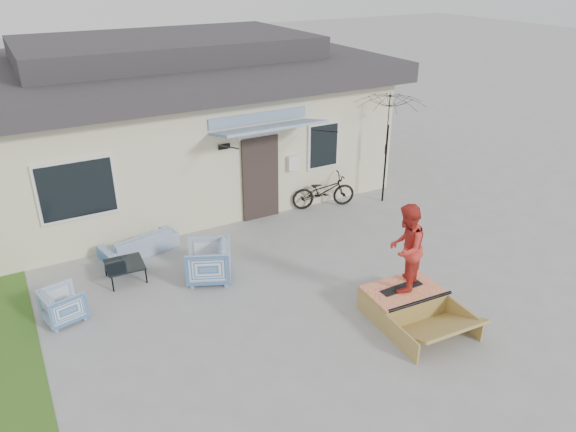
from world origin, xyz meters
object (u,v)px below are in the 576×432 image
loveseat (138,240)px  skate_ramp (402,300)px  skateboard (402,287)px  patio_umbrella (387,138)px  armchair_left (63,303)px  bicycle (323,188)px  armchair_right (208,260)px  skater (406,246)px  coffee_table (125,271)px

loveseat → skate_ramp: (3.66, -4.50, -0.10)m
skate_ramp → skateboard: size_ratio=2.11×
patio_umbrella → skateboard: bearing=-124.2°
patio_umbrella → skateboard: size_ratio=2.66×
armchair_left → patio_umbrella: size_ratio=0.30×
bicycle → patio_umbrella: bearing=-92.2°
armchair_left → armchair_right: bearing=-102.5°
patio_umbrella → skater: bearing=-124.2°
armchair_right → skate_ramp: 3.87m
armchair_left → coffee_table: size_ratio=0.94×
armchair_left → skate_ramp: size_ratio=0.38×
loveseat → skate_ramp: 5.81m
loveseat → skater: skater is taller
skater → skate_ramp: bearing=50.2°
patio_umbrella → skateboard: (-2.81, -4.13, -1.27)m
skate_ramp → skateboard: (0.00, 0.04, 0.25)m
loveseat → skate_ramp: bearing=117.3°
armchair_left → armchair_right: (2.78, 0.03, 0.10)m
patio_umbrella → skater: patio_umbrella is taller
bicycle → patio_umbrella: (1.60, -0.46, 1.21)m
armchair_right → bicycle: (3.93, 1.89, 0.10)m
loveseat → patio_umbrella: (6.47, -0.33, 1.42)m
loveseat → skater: 5.86m
armchair_right → bicycle: 4.36m
armchair_left → skate_ramp: (5.49, -2.72, -0.12)m
coffee_table → bicycle: 5.53m
coffee_table → skate_ramp: skate_ramp is taller
patio_umbrella → skater: 5.01m
armchair_right → skate_ramp: size_ratio=0.49×
skateboard → armchair_right: bearing=134.7°
armchair_right → skateboard: armchair_right is taller
patio_umbrella → skate_ramp: size_ratio=1.26×
loveseat → armchair_left: armchair_left is taller
coffee_table → skateboard: 5.47m
coffee_table → patio_umbrella: bearing=5.2°
skater → patio_umbrella: bearing=-160.9°
loveseat → bicycle: bearing=169.6°
armchair_left → loveseat: bearing=-58.7°
coffee_table → skater: size_ratio=0.45×
patio_umbrella → skate_ramp: patio_umbrella is taller
armchair_right → bicycle: bicycle is taller
coffee_table → patio_umbrella: patio_umbrella is taller
patio_umbrella → coffee_table: bearing=-174.8°
loveseat → bicycle: (4.88, 0.13, 0.21)m
patio_umbrella → armchair_right: bearing=-165.5°
armchair_left → patio_umbrella: (8.30, 1.46, 1.40)m
loveseat → coffee_table: (-0.53, -0.96, -0.14)m
loveseat → coffee_table: size_ratio=2.27×
coffee_table → skateboard: size_ratio=0.86×
armchair_right → skate_ramp: (2.71, -2.74, -0.22)m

